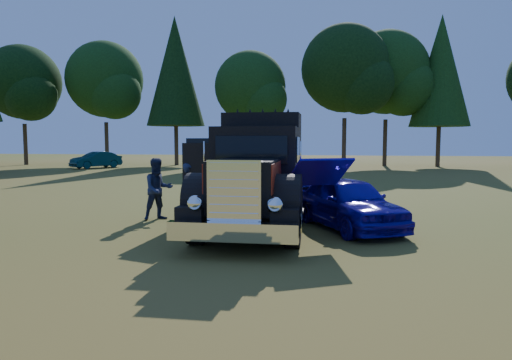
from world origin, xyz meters
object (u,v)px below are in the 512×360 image
object	(u,v)px
hotrod_coupe	(348,202)
distant_teal_car	(96,160)
diamond_t_truck	(258,179)
spectator_near	(190,193)
spectator_far	(158,189)

from	to	relation	value
hotrod_coupe	distant_teal_car	world-z (taller)	hotrod_coupe
diamond_t_truck	distant_teal_car	xyz separation A→B (m)	(-16.79, 23.22, -0.61)
diamond_t_truck	spectator_near	xyz separation A→B (m)	(-1.88, 0.23, -0.44)
spectator_far	distant_teal_car	distance (m)	26.36
hotrod_coupe	spectator_far	world-z (taller)	hotrod_coupe
distant_teal_car	diamond_t_truck	bearing A→B (deg)	-22.08
distant_teal_car	spectator_far	bearing A→B (deg)	-26.38
spectator_far	diamond_t_truck	bearing A→B (deg)	-53.40
diamond_t_truck	spectator_far	world-z (taller)	diamond_t_truck
hotrod_coupe	spectator_far	distance (m)	5.34
spectator_far	distant_teal_car	world-z (taller)	spectator_far
diamond_t_truck	spectator_far	distance (m)	3.11
diamond_t_truck	distant_teal_car	size ratio (longest dim) A/B	1.77
spectator_near	distant_teal_car	distance (m)	27.40
hotrod_coupe	spectator_far	bearing A→B (deg)	174.21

